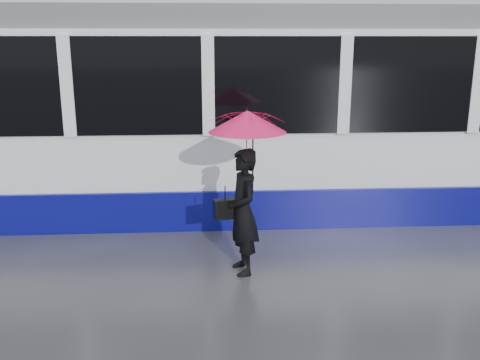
{
  "coord_description": "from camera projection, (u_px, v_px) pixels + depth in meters",
  "views": [
    {
      "loc": [
        -0.59,
        -6.52,
        2.86
      ],
      "look_at": [
        -0.17,
        0.11,
        1.1
      ],
      "focal_mm": 40.0,
      "sensor_mm": 36.0,
      "label": 1
    }
  ],
  "objects": [
    {
      "name": "handbag",
      "position": [
        225.0,
        209.0,
        6.59
      ],
      "size": [
        0.3,
        0.18,
        0.43
      ],
      "rotation": [
        0.0,
        0.0,
        0.23
      ],
      "color": "black",
      "rests_on": "ground"
    },
    {
      "name": "ground",
      "position": [
        253.0,
        262.0,
        7.06
      ],
      "size": [
        90.0,
        90.0,
        0.0
      ],
      "primitive_type": "plane",
      "color": "#2C2C31",
      "rests_on": "ground"
    },
    {
      "name": "rails",
      "position": [
        241.0,
        205.0,
        9.47
      ],
      "size": [
        34.0,
        1.51,
        0.02
      ],
      "color": "#3F3D38",
      "rests_on": "ground"
    },
    {
      "name": "tram",
      "position": [
        354.0,
        112.0,
        9.18
      ],
      "size": [
        26.0,
        2.56,
        3.35
      ],
      "color": "white",
      "rests_on": "ground"
    },
    {
      "name": "umbrella",
      "position": [
        247.0,
        136.0,
        6.35
      ],
      "size": [
        1.12,
        1.12,
        1.07
      ],
      "rotation": [
        0.0,
        0.0,
        0.23
      ],
      "color": "#E11262",
      "rests_on": "ground"
    },
    {
      "name": "woman",
      "position": [
        243.0,
        212.0,
        6.59
      ],
      "size": [
        0.5,
        0.65,
        1.59
      ],
      "primitive_type": "imported",
      "rotation": [
        0.0,
        0.0,
        -1.34
      ],
      "color": "black",
      "rests_on": "ground"
    }
  ]
}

